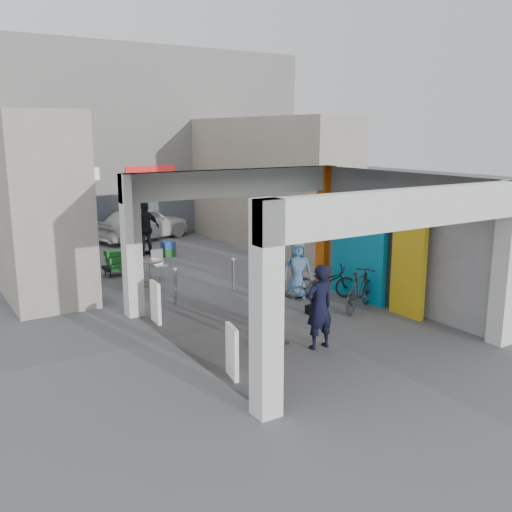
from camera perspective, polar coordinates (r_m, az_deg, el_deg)
ground at (r=14.17m, az=2.38°, el=-6.07°), size 90.00×90.00×0.00m
arcade_canopy at (r=13.28m, az=6.39°, el=2.86°), size 6.40×6.45×6.40m
far_building at (r=26.21m, az=-15.40°, el=10.87°), size 18.00×4.08×8.00m
plaza_bldg_left at (r=18.94m, az=-22.47°, el=5.44°), size 2.00×9.00×5.00m
plaza_bldg_right at (r=22.27m, az=1.10°, el=7.27°), size 2.00×9.00×5.00m
bollard_left at (r=15.18m, az=-8.08°, el=-3.03°), size 0.09×0.09×0.96m
bollard_center at (r=16.18m, az=-2.28°, el=-1.96°), size 0.09×0.09×0.95m
bollard_right at (r=16.89m, az=1.89°, el=-1.34°), size 0.09×0.09×0.96m
advert_board_near at (r=10.66m, az=-2.39°, el=-9.51°), size 0.19×0.55×1.00m
advert_board_far at (r=13.81m, az=-9.99°, el=-4.55°), size 0.13×0.55×1.00m
cafe_set at (r=17.40m, az=-11.26°, el=-1.70°), size 1.51×1.22×0.91m
produce_stand at (r=18.67m, az=-13.19°, el=-0.87°), size 1.19×0.65×0.78m
crate_stack at (r=21.05m, az=-8.76°, el=0.71°), size 0.48×0.39×0.56m
border_collie at (r=14.27m, az=5.83°, el=-4.98°), size 0.22×0.44×0.60m
man_with_dog at (r=11.98m, az=6.36°, el=-5.07°), size 0.66×0.43×1.81m
man_back_turned at (r=11.99m, az=2.23°, el=-4.61°), size 1.02×0.84×1.96m
man_elderly at (r=15.55m, az=4.17°, el=-1.36°), size 0.92×0.78×1.59m
man_crates at (r=21.25m, az=-10.98°, el=2.71°), size 1.25×0.76×2.00m
bicycle_front at (r=15.71m, az=6.94°, el=-2.57°), size 1.80×1.34×0.91m
bicycle_rear at (r=14.75m, az=10.34°, el=-3.36°), size 1.80×1.23×1.06m
white_van at (r=24.41m, az=-11.30°, el=3.26°), size 4.52×2.99×1.43m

